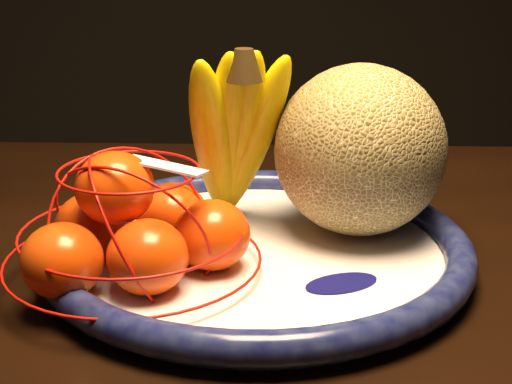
{
  "coord_description": "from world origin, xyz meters",
  "views": [
    {
      "loc": [
        0.24,
        -0.66,
        1.0
      ],
      "look_at": [
        0.29,
        0.02,
        0.76
      ],
      "focal_mm": 55.0,
      "sensor_mm": 36.0,
      "label": 1
    }
  ],
  "objects": [
    {
      "name": "cantaloupe",
      "position": [
        0.39,
        0.06,
        0.79
      ],
      "size": [
        0.17,
        0.17,
        0.17
      ],
      "primitive_type": "sphere",
      "color": "olive",
      "rests_on": "fruit_bowl"
    },
    {
      "name": "mandarin_bag",
      "position": [
        0.18,
        -0.03,
        0.74
      ],
      "size": [
        0.27,
        0.27,
        0.14
      ],
      "rotation": [
        0.0,
        0.0,
        0.22
      ],
      "color": "#F74A14",
      "rests_on": "fruit_bowl"
    },
    {
      "name": "fruit_bowl",
      "position": [
        0.29,
        0.01,
        0.71
      ],
      "size": [
        0.41,
        0.41,
        0.03
      ],
      "rotation": [
        0.0,
        0.0,
        -0.27
      ],
      "color": "white",
      "rests_on": "dining_table"
    },
    {
      "name": "banana_bunch",
      "position": [
        0.27,
        0.08,
        0.81
      ],
      "size": [
        0.13,
        0.13,
        0.2
      ],
      "rotation": [
        0.0,
        0.0,
        0.24
      ],
      "color": "yellow",
      "rests_on": "fruit_bowl"
    },
    {
      "name": "dining_table",
      "position": [
        0.06,
        0.04,
        0.62
      ],
      "size": [
        1.46,
        0.97,
        0.69
      ],
      "rotation": [
        0.0,
        0.0,
        -0.1
      ],
      "color": "black",
      "rests_on": "ground"
    },
    {
      "name": "price_tag",
      "position": [
        0.21,
        -0.03,
        0.8
      ],
      "size": [
        0.08,
        0.05,
        0.01
      ],
      "primitive_type": "cube",
      "rotation": [
        -0.14,
        0.1,
        -0.4
      ],
      "color": "white",
      "rests_on": "mandarin_bag"
    }
  ]
}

